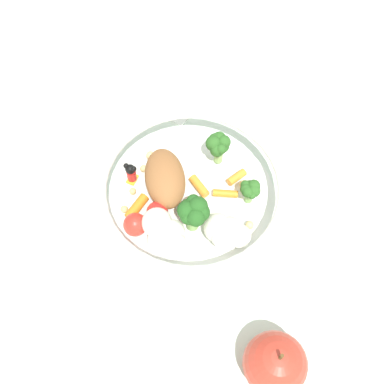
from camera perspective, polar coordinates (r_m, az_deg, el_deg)
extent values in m
plane|color=silver|center=(0.60, 0.87, 0.05)|extent=(2.40, 2.40, 0.00)
cylinder|color=white|center=(0.59, 0.00, -1.04)|extent=(0.22, 0.22, 0.01)
torus|color=white|center=(0.56, 0.00, 0.88)|extent=(0.23, 0.23, 0.01)
ellipsoid|color=#935B33|center=(0.58, -3.32, 1.71)|extent=(0.08, 0.10, 0.04)
cylinder|color=#7FAD5B|center=(0.56, 0.06, -3.56)|extent=(0.02, 0.02, 0.03)
sphere|color=#23561E|center=(0.54, 0.71, -1.79)|extent=(0.02, 0.02, 0.02)
sphere|color=#23561E|center=(0.54, 0.18, -1.13)|extent=(0.02, 0.02, 0.02)
sphere|color=#23561E|center=(0.54, -0.49, -1.92)|extent=(0.02, 0.02, 0.02)
sphere|color=#23561E|center=(0.54, -0.63, -2.26)|extent=(0.02, 0.02, 0.02)
sphere|color=#23561E|center=(0.54, -0.39, -2.94)|extent=(0.02, 0.02, 0.02)
sphere|color=#23561E|center=(0.53, 0.49, -3.10)|extent=(0.02, 0.02, 0.02)
sphere|color=#23561E|center=(0.54, 1.08, -2.52)|extent=(0.02, 0.02, 0.02)
cylinder|color=#7FAD5B|center=(0.58, 6.98, -0.56)|extent=(0.01, 0.01, 0.02)
sphere|color=#2D6023|center=(0.57, 7.57, 0.72)|extent=(0.02, 0.02, 0.02)
sphere|color=#2D6023|center=(0.57, 7.08, 0.82)|extent=(0.01, 0.01, 0.01)
sphere|color=#2D6023|center=(0.57, 6.57, 0.86)|extent=(0.01, 0.01, 0.01)
sphere|color=#2D6023|center=(0.57, 6.61, 0.34)|extent=(0.01, 0.01, 0.01)
sphere|color=#2D6023|center=(0.56, 6.80, 0.03)|extent=(0.01, 0.01, 0.01)
sphere|color=#2D6023|center=(0.57, 7.34, -0.33)|extent=(0.01, 0.01, 0.01)
sphere|color=#2D6023|center=(0.57, 7.56, 0.16)|extent=(0.02, 0.02, 0.02)
cylinder|color=#8EB766|center=(0.61, 3.26, 4.53)|extent=(0.01, 0.01, 0.02)
sphere|color=#2D6023|center=(0.59, 3.89, 6.13)|extent=(0.02, 0.02, 0.02)
sphere|color=#2D6023|center=(0.59, 3.35, 6.59)|extent=(0.02, 0.02, 0.02)
sphere|color=#2D6023|center=(0.59, 2.85, 6.35)|extent=(0.02, 0.02, 0.02)
sphere|color=#2D6023|center=(0.59, 2.65, 5.97)|extent=(0.02, 0.02, 0.02)
sphere|color=#2D6023|center=(0.59, 3.08, 5.17)|extent=(0.02, 0.02, 0.02)
sphere|color=#2D6023|center=(0.58, 3.58, 5.26)|extent=(0.01, 0.01, 0.01)
sphere|color=#2D6023|center=(0.59, 3.81, 5.58)|extent=(0.02, 0.02, 0.02)
sphere|color=silver|center=(0.55, 4.58, -4.84)|extent=(0.04, 0.04, 0.04)
sphere|color=silver|center=(0.56, 4.16, -5.29)|extent=(0.03, 0.03, 0.03)
sphere|color=silver|center=(0.55, 3.22, -4.42)|extent=(0.04, 0.04, 0.04)
sphere|color=silver|center=(0.55, 4.12, -5.33)|extent=(0.03, 0.03, 0.03)
sphere|color=silver|center=(0.54, 3.80, -5.46)|extent=(0.03, 0.03, 0.03)
sphere|color=silver|center=(0.54, 4.33, -5.47)|extent=(0.03, 0.03, 0.03)
sphere|color=silver|center=(0.55, 5.61, -5.44)|extent=(0.03, 0.03, 0.03)
sphere|color=white|center=(0.55, -2.48, -4.97)|extent=(0.03, 0.03, 0.03)
sphere|color=white|center=(0.55, -4.31, -3.77)|extent=(0.04, 0.04, 0.04)
sphere|color=white|center=(0.55, -4.07, -5.40)|extent=(0.02, 0.02, 0.02)
sphere|color=white|center=(0.55, -3.81, -5.97)|extent=(0.03, 0.03, 0.03)
sphere|color=white|center=(0.55, -2.42, -6.49)|extent=(0.03, 0.03, 0.03)
cube|color=yellow|center=(0.61, -7.31, 1.59)|extent=(0.02, 0.02, 0.00)
cylinder|color=red|center=(0.60, -7.42, 2.09)|extent=(0.02, 0.02, 0.02)
sphere|color=black|center=(0.59, -7.57, 2.79)|extent=(0.01, 0.01, 0.01)
sphere|color=black|center=(0.58, -7.15, 2.85)|extent=(0.01, 0.01, 0.01)
sphere|color=black|center=(0.58, -8.08, 3.19)|extent=(0.01, 0.01, 0.01)
cylinder|color=orange|center=(0.59, 4.11, -0.18)|extent=(0.03, 0.03, 0.01)
cylinder|color=orange|center=(0.58, -6.78, -1.84)|extent=(0.04, 0.03, 0.01)
cylinder|color=orange|center=(0.60, 5.48, 1.82)|extent=(0.03, 0.01, 0.01)
cylinder|color=orange|center=(0.59, 0.98, 1.13)|extent=(0.01, 0.03, 0.01)
sphere|color=red|center=(0.57, -4.27, -2.44)|extent=(0.03, 0.03, 0.03)
sphere|color=red|center=(0.56, -6.97, -3.99)|extent=(0.03, 0.03, 0.03)
sphere|color=tan|center=(0.58, -8.30, -2.11)|extent=(0.01, 0.01, 0.01)
sphere|color=#D1B775|center=(0.62, -5.11, 4.48)|extent=(0.01, 0.01, 0.01)
sphere|color=#D1B775|center=(0.61, -5.96, 2.89)|extent=(0.01, 0.01, 0.01)
sphere|color=#D1B775|center=(0.60, 6.36, 0.94)|extent=(0.01, 0.01, 0.01)
sphere|color=#D1B775|center=(0.57, 7.06, -4.04)|extent=(0.01, 0.01, 0.01)
sphere|color=tan|center=(0.59, -7.27, 0.08)|extent=(0.01, 0.01, 0.01)
sphere|color=#BC3828|center=(0.50, 10.11, -20.02)|extent=(0.07, 0.07, 0.07)
cylinder|color=brown|center=(0.47, 10.88, -19.20)|extent=(0.00, 0.00, 0.01)
cube|color=white|center=(0.72, -2.52, 13.98)|extent=(0.18, 0.17, 0.01)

